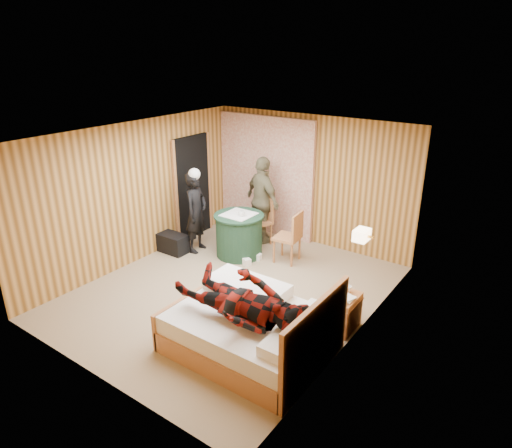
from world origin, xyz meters
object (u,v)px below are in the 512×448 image
Objects in this scene: nightstand at (342,311)px; man_at_table at (263,200)px; bed at (251,329)px; duffel_bag at (172,243)px; round_table at (239,235)px; chair_far at (262,217)px; man_on_bed at (242,292)px; woman_standing at (196,212)px; wall_lamp at (362,235)px; chair_near at (292,234)px.

nightstand is 0.31× the size of man_at_table.
bed reaches higher than duffel_bag.
chair_far is (0.03, 0.72, 0.13)m from round_table.
man_on_bed is (1.87, -2.39, 0.54)m from round_table.
nightstand is 3.50m from woman_standing.
wall_lamp is 0.49× the size of nightstand.
round_table is (-2.64, 0.71, -0.89)m from wall_lamp.
man_on_bed is (0.02, -0.23, 0.65)m from bed.
man_at_table is at bearing 90.00° from round_table.
bed is at bearing -118.82° from wall_lamp.
man_at_table reaches higher than round_table.
nightstand is 3.24m from man_at_table.
duffel_bag is (-2.08, -0.93, -0.38)m from chair_near.
wall_lamp is at bearing 173.82° from man_at_table.
man_at_table is at bearing -123.15° from chair_near.
nightstand is at bearing 55.53° from bed.
man_on_bed reaches higher than nightstand.
duffel_bag is at bearing 152.81° from bed.
round_table is at bearing 113.07° from man_at_table.
wall_lamp reaches higher than round_table.
round_table is at bearing 164.90° from wall_lamp.
bed is 1.11× the size of man_on_bed.
chair_near is 1.83m from woman_standing.
wall_lamp is 0.15× the size of man_at_table.
chair_near is at bearing 176.85° from man_at_table.
woman_standing is (-0.78, -0.29, 0.36)m from round_table.
man_at_table reaches higher than woman_standing.
man_on_bed reaches higher than man_at_table.
chair_far is at bearing 122.33° from bed.
bed reaches higher than nightstand.
bed is 1.28× the size of woman_standing.
chair_near is at bearing 140.49° from nightstand.
round_table is at bearing -80.13° from woman_standing.
woman_standing reaches higher than chair_far.
man_on_bed is (0.92, -2.69, 0.40)m from chair_near.
wall_lamp reaches higher than duffel_bag.
woman_standing is 0.87× the size of man_on_bed.
nightstand is at bearing 61.10° from man_on_bed.
round_table is 0.96× the size of chair_near.
chair_far is at bearing 120.70° from man_on_bed.
man_at_table is (-2.64, 1.48, -0.44)m from wall_lamp.
woman_standing reaches higher than round_table.
nightstand is 2.16m from chair_near.
wall_lamp reaches higher than bed.
round_table is 0.52× the size of man_on_bed.
bed reaches higher than chair_far.
duffel_bag is 0.36× the size of man_at_table.
man_on_bed is (2.65, -2.09, 0.18)m from woman_standing.
wall_lamp reaches higher than chair_near.
woman_standing reaches higher than bed.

